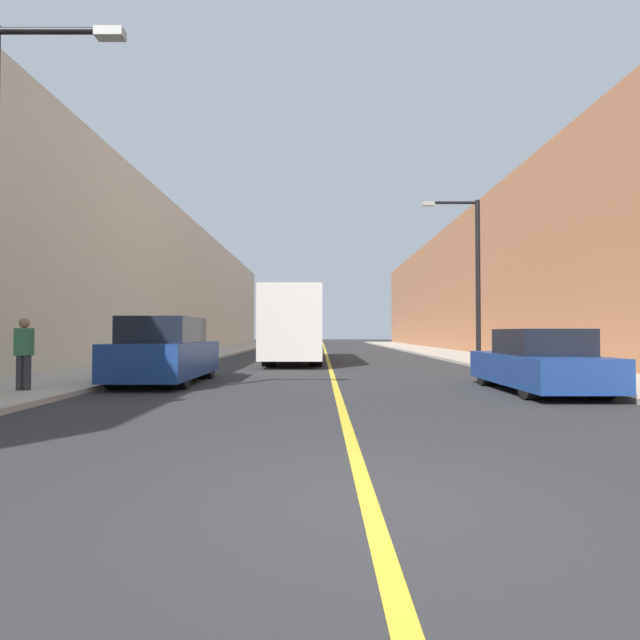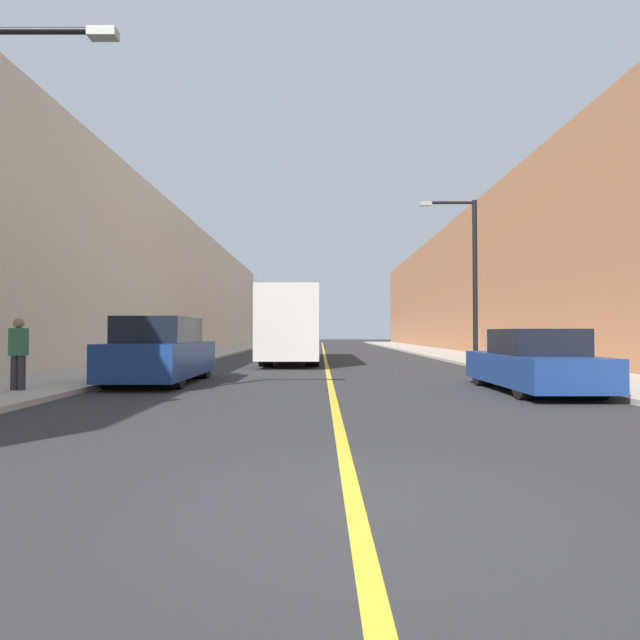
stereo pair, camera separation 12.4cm
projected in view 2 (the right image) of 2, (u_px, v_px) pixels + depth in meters
name	position (u px, v px, depth m)	size (l,w,h in m)	color
ground_plane	(357.00, 508.00, 4.05)	(200.00, 200.00, 0.00)	#2D2D30
sidewalk_left	(213.00, 352.00, 34.08)	(3.81, 72.00, 0.12)	#B2AA9E
sidewalk_right	(440.00, 352.00, 34.00)	(3.81, 72.00, 0.12)	#B2AA9E
building_row_left	(157.00, 283.00, 34.22)	(4.00, 72.00, 9.67)	beige
building_row_right	(497.00, 281.00, 34.10)	(4.00, 72.00, 9.87)	#B2724C
road_center_line	(327.00, 353.00, 34.04)	(0.16, 72.00, 0.01)	gold
bus	(296.00, 325.00, 24.44)	(2.51, 11.16, 3.33)	silver
parked_suv_left	(164.00, 353.00, 14.01)	(2.00, 4.76, 1.85)	navy
car_right_near	(536.00, 364.00, 11.90)	(1.86, 4.54, 1.51)	navy
street_lamp_left	(1.00, 187.00, 8.76)	(2.40, 0.24, 6.74)	black
street_lamp_right	(472.00, 270.00, 20.69)	(2.40, 0.24, 6.82)	black
pedestrian	(22.00, 353.00, 11.34)	(0.36, 0.23, 1.63)	#2D2D33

